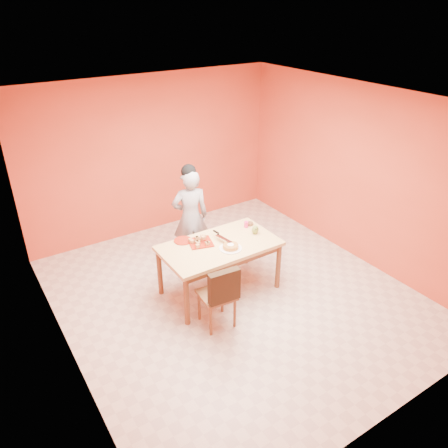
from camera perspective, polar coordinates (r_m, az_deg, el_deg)
floor at (r=6.26m, az=1.39°, el=-9.29°), size 5.00×5.00×0.00m
ceiling at (r=5.12m, az=1.74°, el=15.64°), size 5.00×5.00×0.00m
wall_back at (r=7.60m, az=-9.28°, el=8.78°), size 4.50×0.00×4.50m
wall_left at (r=4.81m, az=-21.26°, el=-4.60°), size 0.00×5.00×5.00m
wall_right at (r=6.98m, az=17.07°, el=6.20°), size 0.00×5.00×5.00m
dining_table at (r=6.00m, az=-0.59°, el=-3.45°), size 1.60×0.90×0.76m
dining_chair at (r=5.50m, az=-0.86°, el=-9.11°), size 0.46×0.52×0.91m
pastry_pile at (r=5.95m, az=-3.10°, el=-1.98°), size 0.28×0.28×0.09m
person at (r=6.66m, az=-4.41°, el=0.89°), size 0.64×0.51×1.54m
pastry_platter at (r=5.98m, az=-3.08°, el=-2.43°), size 0.38×0.38×0.02m
red_dinner_plate at (r=6.05m, az=-5.38°, el=-2.17°), size 0.29×0.29×0.01m
white_cake_plate at (r=5.85m, az=0.86°, el=-3.19°), size 0.37×0.37×0.01m
sponge_cake at (r=5.83m, az=0.86°, el=-2.94°), size 0.28×0.28×0.05m
cake_server at (r=5.95m, az=-0.02°, el=-1.91°), size 0.10×0.30×0.01m
egg_ornament at (r=6.19m, az=4.09°, el=-0.75°), size 0.11×0.09×0.13m
magenta_glass at (r=6.37m, az=2.92°, el=-0.06°), size 0.06×0.06×0.09m
checker_tin at (r=6.45m, az=3.36°, el=0.03°), size 0.12×0.12×0.03m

